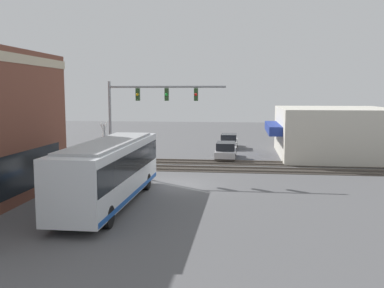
{
  "coord_description": "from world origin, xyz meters",
  "views": [
    {
      "loc": [
        -26.61,
        -4.2,
        5.9
      ],
      "look_at": [
        4.34,
        -0.42,
        2.17
      ],
      "focal_mm": 40.0,
      "sensor_mm": 36.0,
      "label": 1
    }
  ],
  "objects": [
    {
      "name": "rail_track_far",
      "position": [
        9.2,
        0.0,
        0.03
      ],
      "size": [
        2.6,
        60.0,
        0.15
      ],
      "color": "#332D28",
      "rests_on": "ground"
    },
    {
      "name": "traffic_signal_gantry",
      "position": [
        3.82,
        2.92,
        5.06
      ],
      "size": [
        0.42,
        8.59,
        6.74
      ],
      "color": "gray",
      "rests_on": "ground"
    },
    {
      "name": "parked_car_silver",
      "position": [
        11.75,
        -2.6,
        0.7
      ],
      "size": [
        4.6,
        1.82,
        1.5
      ],
      "color": "#B7B7BC",
      "rests_on": "ground"
    },
    {
      "name": "parked_car_white",
      "position": [
        19.39,
        -2.6,
        0.71
      ],
      "size": [
        4.76,
        1.82,
        1.52
      ],
      "color": "silver",
      "rests_on": "ground"
    },
    {
      "name": "pedestrian_at_crossing",
      "position": [
        4.44,
        4.86,
        0.92
      ],
      "size": [
        0.34,
        0.34,
        1.79
      ],
      "color": "black",
      "rests_on": "ground"
    },
    {
      "name": "rail_track_near",
      "position": [
        6.0,
        0.0,
        0.03
      ],
      "size": [
        2.6,
        60.0,
        0.15
      ],
      "color": "#332D28",
      "rests_on": "ground"
    },
    {
      "name": "ground_plane",
      "position": [
        0.0,
        0.0,
        0.0
      ],
      "size": [
        120.0,
        120.0,
        0.0
      ],
      "primitive_type": "plane",
      "color": "#565659"
    },
    {
      "name": "shop_building",
      "position": [
        14.35,
        -12.41,
        2.27
      ],
      "size": [
        11.88,
        11.14,
        4.54
      ],
      "color": "beige",
      "rests_on": "ground"
    },
    {
      "name": "crossing_signal",
      "position": [
        3.73,
        6.04,
        2.3
      ],
      "size": [
        1.41,
        1.18,
        3.81
      ],
      "color": "gray",
      "rests_on": "ground"
    },
    {
      "name": "city_bus",
      "position": [
        -5.02,
        2.8,
        1.87
      ],
      "size": [
        11.51,
        2.59,
        3.39
      ],
      "color": "silver",
      "rests_on": "ground"
    }
  ]
}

